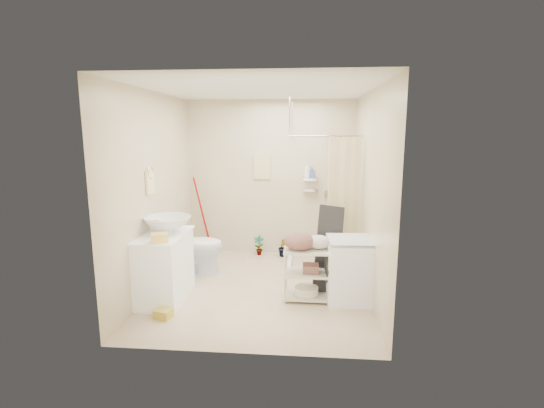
{
  "coord_description": "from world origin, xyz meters",
  "views": [
    {
      "loc": [
        0.58,
        -4.99,
        2.09
      ],
      "look_at": [
        0.13,
        0.25,
        1.11
      ],
      "focal_mm": 26.0,
      "sensor_mm": 36.0,
      "label": 1
    }
  ],
  "objects": [
    {
      "name": "towel_ring",
      "position": [
        -1.38,
        -0.2,
        1.47
      ],
      "size": [
        0.04,
        0.22,
        0.34
      ],
      "primitive_type": null,
      "color": "#FFE49C",
      "rests_on": "wall_left"
    },
    {
      "name": "potted_plant_a",
      "position": [
        -0.19,
        1.43,
        0.17
      ],
      "size": [
        0.19,
        0.13,
        0.34
      ],
      "primitive_type": "imported",
      "rotation": [
        0.0,
        0.0,
        -0.06
      ],
      "color": "brown",
      "rests_on": "ground"
    },
    {
      "name": "mop",
      "position": [
        -1.22,
        1.52,
        0.66
      ],
      "size": [
        0.13,
        0.13,
        1.31
      ],
      "primitive_type": null,
      "rotation": [
        0.0,
        0.0,
        -0.07
      ],
      "color": "#A20303",
      "rests_on": "ground"
    },
    {
      "name": "wall_back",
      "position": [
        0.0,
        1.6,
        1.3
      ],
      "size": [
        2.8,
        0.04,
        2.6
      ],
      "primitive_type": "cube",
      "color": "beige",
      "rests_on": "ground"
    },
    {
      "name": "wall_left",
      "position": [
        -1.4,
        0.0,
        1.3
      ],
      "size": [
        0.04,
        3.2,
        2.6
      ],
      "primitive_type": "cube",
      "color": "beige",
      "rests_on": "ground"
    },
    {
      "name": "potted_plant_b",
      "position": [
        0.23,
        1.38,
        0.17
      ],
      "size": [
        0.19,
        0.16,
        0.33
      ],
      "primitive_type": "imported",
      "rotation": [
        0.0,
        0.0,
        -0.07
      ],
      "color": "brown",
      "rests_on": "ground"
    },
    {
      "name": "counter_basket",
      "position": [
        -1.07,
        -0.78,
        0.89
      ],
      "size": [
        0.23,
        0.21,
        0.1
      ],
      "primitive_type": "cube",
      "rotation": [
        0.0,
        0.0,
        0.42
      ],
      "color": "#ECC24F",
      "rests_on": "vanity"
    },
    {
      "name": "ceiling",
      "position": [
        0.0,
        0.0,
        2.6
      ],
      "size": [
        2.8,
        3.2,
        0.04
      ],
      "primitive_type": "cube",
      "color": "silver",
      "rests_on": "ground"
    },
    {
      "name": "floor_basket",
      "position": [
        -1.0,
        -0.96,
        0.07
      ],
      "size": [
        0.31,
        0.26,
        0.14
      ],
      "primitive_type": "cube",
      "rotation": [
        0.0,
        0.0,
        -0.24
      ],
      "color": "gold",
      "rests_on": "ground"
    },
    {
      "name": "tp_holder",
      "position": [
        -1.36,
        0.05,
        0.72
      ],
      "size": [
        0.08,
        0.12,
        0.14
      ],
      "primitive_type": null,
      "color": "white",
      "rests_on": "wall_left"
    },
    {
      "name": "shampoo_bottle_b",
      "position": [
        0.69,
        1.52,
        1.41
      ],
      "size": [
        0.1,
        0.1,
        0.18
      ],
      "primitive_type": "imported",
      "rotation": [
        0.0,
        0.0,
        0.21
      ],
      "color": "#3E5293",
      "rests_on": "shower"
    },
    {
      "name": "vanity",
      "position": [
        -1.16,
        -0.42,
        0.42
      ],
      "size": [
        0.55,
        0.96,
        0.84
      ],
      "primitive_type": "cube",
      "rotation": [
        0.0,
        0.0,
        0.01
      ],
      "color": "white",
      "rests_on": "ground"
    },
    {
      "name": "sink",
      "position": [
        -1.13,
        -0.32,
        0.94
      ],
      "size": [
        0.71,
        0.71,
        0.2
      ],
      "primitive_type": "imported",
      "rotation": [
        0.0,
        0.0,
        0.26
      ],
      "color": "silver",
      "rests_on": "vanity"
    },
    {
      "name": "shower",
      "position": [
        0.85,
        1.05,
        1.05
      ],
      "size": [
        1.1,
        1.1,
        2.1
      ],
      "primitive_type": null,
      "color": "white",
      "rests_on": "ground"
    },
    {
      "name": "laundry_rack",
      "position": [
        0.62,
        -0.32,
        0.39
      ],
      "size": [
        0.57,
        0.34,
        0.79
      ],
      "primitive_type": null,
      "rotation": [
        0.0,
        0.0,
        -0.0
      ],
      "color": "beige",
      "rests_on": "ground"
    },
    {
      "name": "washing_machine",
      "position": [
        1.14,
        -0.28,
        0.4
      ],
      "size": [
        0.57,
        0.59,
        0.79
      ],
      "primitive_type": "cube",
      "rotation": [
        0.0,
        0.0,
        0.05
      ],
      "color": "white",
      "rests_on": "ground"
    },
    {
      "name": "shampoo_bottle_a",
      "position": [
        0.61,
        1.52,
        1.45
      ],
      "size": [
        0.13,
        0.13,
        0.25
      ],
      "primitive_type": "imported",
      "rotation": [
        0.0,
        0.0,
        0.41
      ],
      "color": "white",
      "rests_on": "shower"
    },
    {
      "name": "hanging_towel",
      "position": [
        -0.15,
        1.58,
        1.5
      ],
      "size": [
        0.28,
        0.03,
        0.42
      ],
      "primitive_type": "cube",
      "color": "beige",
      "rests_on": "wall_back"
    },
    {
      "name": "wall_front",
      "position": [
        0.0,
        -1.6,
        1.3
      ],
      "size": [
        2.8,
        0.04,
        2.6
      ],
      "primitive_type": "cube",
      "color": "beige",
      "rests_on": "ground"
    },
    {
      "name": "wall_right",
      "position": [
        1.4,
        0.0,
        1.3
      ],
      "size": [
        0.04,
        3.2,
        2.6
      ],
      "primitive_type": "cube",
      "color": "beige",
      "rests_on": "ground"
    },
    {
      "name": "floor",
      "position": [
        0.0,
        0.0,
        0.0
      ],
      "size": [
        3.2,
        3.2,
        0.0
      ],
      "primitive_type": "plane",
      "color": "beige",
      "rests_on": "ground"
    },
    {
      "name": "ironing_board",
      "position": [
        0.89,
        -0.03,
        0.59
      ],
      "size": [
        0.34,
        0.15,
        1.17
      ],
      "primitive_type": null,
      "rotation": [
        0.0,
        0.0,
        0.16
      ],
      "color": "black",
      "rests_on": "ground"
    },
    {
      "name": "toilet",
      "position": [
        -1.04,
        0.51,
        0.42
      ],
      "size": [
        0.84,
        0.5,
        0.85
      ],
      "primitive_type": "imported",
      "rotation": [
        0.0,
        0.0,
        1.6
      ],
      "color": "white",
      "rests_on": "ground"
    }
  ]
}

